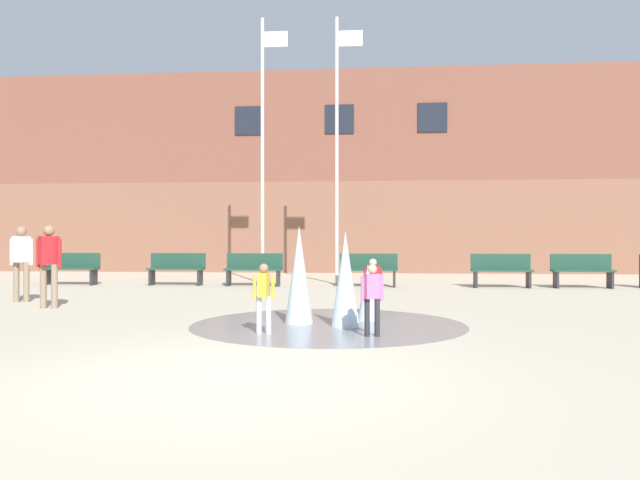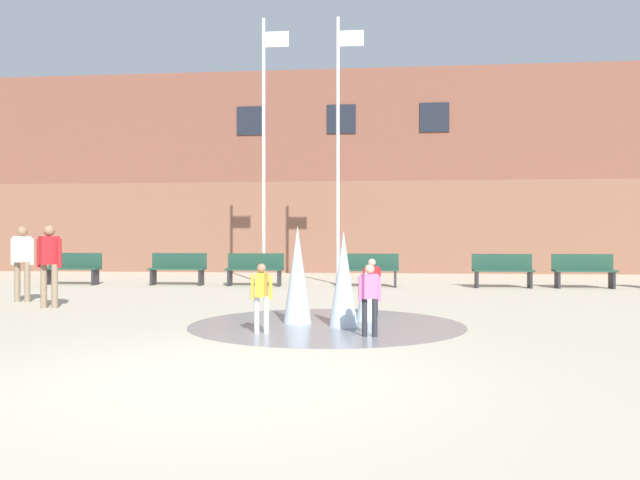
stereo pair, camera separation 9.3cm
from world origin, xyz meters
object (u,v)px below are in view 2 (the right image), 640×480
(child_running, at_px, (261,293))
(flagpole_left, at_px, (265,143))
(park_bench_far_right, at_px, (584,270))
(adult_in_red, at_px, (22,258))
(park_bench_under_left_flagpole, at_px, (178,268))
(adult_watching, at_px, (49,259))
(park_bench_left_of_flagpoles, at_px, (73,268))
(child_in_fountain, at_px, (370,294))
(flagpole_right, at_px, (339,142))
(child_with_pink_shirt, at_px, (372,282))
(park_bench_center, at_px, (255,269))
(park_bench_near_trashcan, at_px, (503,270))
(park_bench_under_right_flagpole, at_px, (370,269))

(child_running, relative_size, flagpole_left, 0.13)
(park_bench_far_right, relative_size, adult_in_red, 1.01)
(park_bench_under_left_flagpole, bearing_deg, adult_watching, -95.50)
(park_bench_under_left_flagpole, xyz_separation_m, child_running, (4.09, -8.61, 0.10))
(park_bench_left_of_flagpoles, relative_size, child_in_fountain, 1.62)
(flagpole_right, bearing_deg, child_with_pink_shirt, -81.71)
(park_bench_far_right, bearing_deg, park_bench_center, -179.53)
(child_with_pink_shirt, height_order, flagpole_left, flagpole_left)
(park_bench_under_left_flagpole, distance_m, child_with_pink_shirt, 8.54)
(park_bench_near_trashcan, bearing_deg, park_bench_under_right_flagpole, -179.88)
(park_bench_left_of_flagpoles, bearing_deg, adult_watching, -66.59)
(child_with_pink_shirt, relative_size, flagpole_left, 0.13)
(park_bench_left_of_flagpoles, relative_size, park_bench_under_right_flagpole, 1.00)
(park_bench_far_right, height_order, flagpole_right, flagpole_right)
(child_running, distance_m, flagpole_left, 10.26)
(park_bench_under_left_flagpole, xyz_separation_m, adult_in_red, (-1.74, -4.85, 0.45))
(park_bench_left_of_flagpoles, distance_m, park_bench_far_right, 14.21)
(park_bench_under_right_flagpole, bearing_deg, child_in_fountain, -88.93)
(flagpole_left, bearing_deg, child_with_pink_shirt, -65.96)
(park_bench_far_right, relative_size, adult_watching, 1.01)
(park_bench_left_of_flagpoles, relative_size, child_with_pink_shirt, 1.62)
(child_with_pink_shirt, bearing_deg, park_bench_under_left_flagpole, -60.99)
(park_bench_far_right, height_order, child_with_pink_shirt, child_with_pink_shirt)
(park_bench_far_right, height_order, flagpole_left, flagpole_left)
(adult_in_red, bearing_deg, park_bench_under_left_flagpole, -12.71)
(adult_watching, bearing_deg, child_in_fountain, 105.47)
(park_bench_near_trashcan, relative_size, child_running, 1.62)
(park_bench_near_trashcan, relative_size, park_bench_far_right, 1.00)
(park_bench_left_of_flagpoles, distance_m, child_with_pink_shirt, 10.72)
(flagpole_left, bearing_deg, flagpole_right, 0.00)
(park_bench_center, bearing_deg, adult_watching, -115.79)
(park_bench_left_of_flagpoles, bearing_deg, child_running, -49.89)
(park_bench_near_trashcan, distance_m, flagpole_left, 7.67)
(adult_watching, distance_m, child_with_pink_shirt, 6.20)
(park_bench_far_right, height_order, adult_watching, adult_watching)
(child_in_fountain, relative_size, flagpole_left, 0.13)
(park_bench_under_right_flagpole, bearing_deg, adult_in_red, -146.19)
(child_in_fountain, bearing_deg, child_with_pink_shirt, -115.97)
(park_bench_under_right_flagpole, distance_m, child_running, 8.68)
(adult_in_red, height_order, flagpole_right, flagpole_right)
(adult_watching, bearing_deg, park_bench_left_of_flagpoles, -116.29)
(park_bench_under_right_flagpole, height_order, park_bench_far_right, same)
(park_bench_center, relative_size, child_running, 1.62)
(park_bench_under_left_flagpole, height_order, adult_in_red, adult_in_red)
(child_with_pink_shirt, bearing_deg, flagpole_left, -77.92)
(park_bench_center, height_order, flagpole_right, flagpole_right)
(park_bench_under_left_flagpole, xyz_separation_m, park_bench_center, (2.24, -0.07, 0.00))
(park_bench_under_left_flagpole, xyz_separation_m, flagpole_left, (2.34, 0.85, 3.67))
(child_with_pink_shirt, relative_size, flagpole_right, 0.13)
(park_bench_under_right_flagpole, bearing_deg, adult_watching, -135.81)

